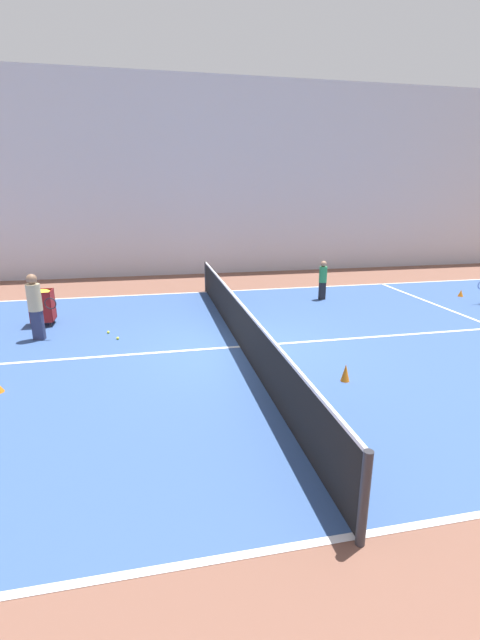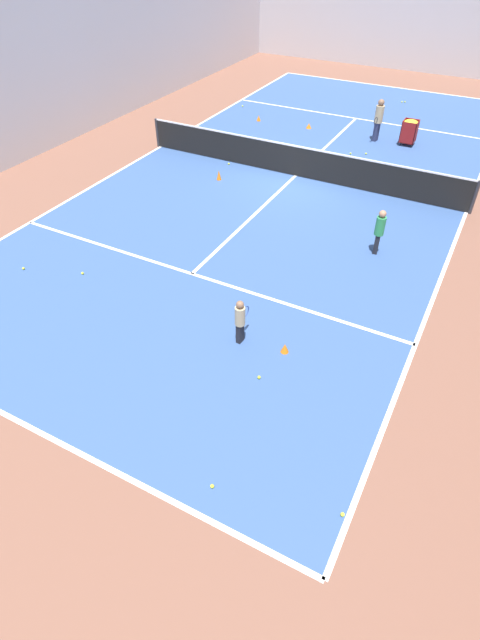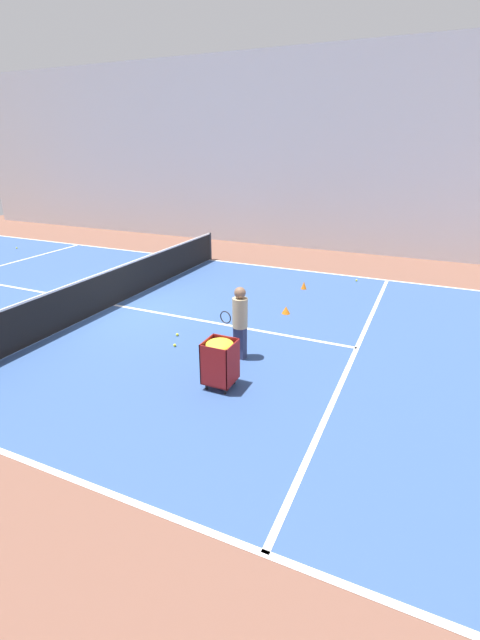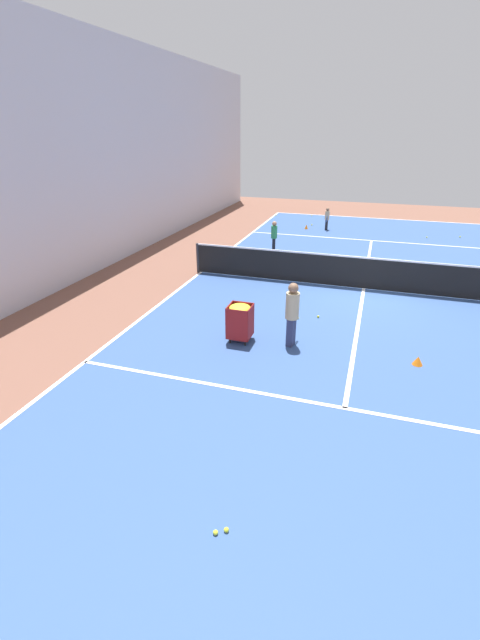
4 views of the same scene
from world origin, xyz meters
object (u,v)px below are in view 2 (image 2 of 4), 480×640
Objects in this scene: tennis_net at (297,161)px; coach_at_net at (379,117)px; child_midcourt at (380,229)px; training_cone_1 at (285,348)px; ball_cart at (410,128)px; training_cone_0 at (309,126)px; player_near_baseline at (240,319)px.

coach_at_net is (1.51, 4.63, 0.36)m from tennis_net.
child_midcourt is 5.71× the size of training_cone_1.
training_cone_0 is (-4.15, -0.08, -0.57)m from ball_cart.
child_midcourt is at bearing -42.57° from tennis_net.
child_midcourt reaches higher than training_cone_0.
child_midcourt is 5.58× the size of training_cone_0.
tennis_net reaches higher than training_cone_1.
coach_at_net is 8.58m from child_midcourt.
player_near_baseline is 13.34m from ball_cart.
coach_at_net is at bearing 8.18° from player_near_baseline.
child_midcourt is 9.89m from training_cone_0.
training_cone_1 is at bearing -70.14° from training_cone_0.
coach_at_net reaches higher than training_cone_1.
tennis_net is at bearing 19.85° from player_near_baseline.
tennis_net is 4.93m from training_cone_0.
ball_cart is (1.24, 0.16, -0.24)m from coach_at_net.
coach_at_net is 1.25× the size of child_midcourt.
child_midcourt is at bearing 26.89° from coach_at_net.
training_cone_0 is (-3.73, 13.26, -0.54)m from player_near_baseline.
tennis_net is 5.33m from child_midcourt.
child_midcourt is (1.60, 4.95, 0.10)m from player_near_baseline.
training_cone_0 is 1.02× the size of training_cone_1.
training_cone_0 is at bearing 20.32° from player_near_baseline.
player_near_baseline is 0.70× the size of coach_at_net.
child_midcourt is at bearing -82.04° from ball_cart.
player_near_baseline is at bearing 14.09° from coach_at_net.
child_midcourt reaches higher than player_near_baseline.
tennis_net reaches higher than training_cone_0.
player_near_baseline is (2.33, -8.55, 0.09)m from tennis_net.
coach_at_net reaches higher than training_cone_0.
coach_at_net is 3.02m from training_cone_0.
ball_cart is at bearing 2.80° from player_near_baseline.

